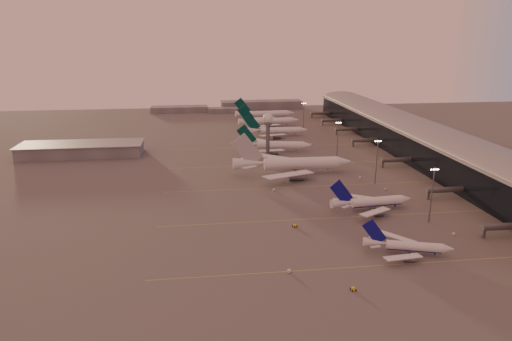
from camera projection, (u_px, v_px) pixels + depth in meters
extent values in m
plane|color=#4D4B4B|center=(299.00, 229.00, 192.53)|extent=(700.00, 700.00, 0.00)
cube|color=gold|center=(402.00, 264.00, 162.90)|extent=(180.00, 0.25, 0.02)
cube|color=gold|center=(359.00, 217.00, 205.70)|extent=(180.00, 0.25, 0.02)
cube|color=gold|center=(331.00, 186.00, 248.50)|extent=(180.00, 0.25, 0.02)
cube|color=gold|center=(311.00, 164.00, 291.31)|extent=(180.00, 0.25, 0.02)
cube|color=gold|center=(295.00, 146.00, 338.86)|extent=(180.00, 0.25, 0.02)
cube|color=black|center=(421.00, 143.00, 307.80)|extent=(36.00, 360.00, 18.00)
cylinder|color=slate|center=(422.00, 130.00, 305.25)|extent=(10.08, 360.00, 10.08)
cube|color=slate|center=(422.00, 129.00, 305.19)|extent=(40.00, 362.00, 0.80)
cylinder|color=#53555B|center=(508.00, 226.00, 184.14)|extent=(22.00, 2.80, 2.80)
cube|color=#53555B|center=(484.00, 233.00, 183.58)|extent=(1.20, 1.20, 4.40)
cylinder|color=#53555B|center=(448.00, 190.00, 227.90)|extent=(22.00, 2.80, 2.80)
cube|color=#53555B|center=(428.00, 195.00, 227.33)|extent=(1.20, 1.20, 4.40)
cylinder|color=#53555B|center=(398.00, 160.00, 283.07)|extent=(22.00, 2.80, 2.80)
cube|color=#53555B|center=(383.00, 164.00, 282.50)|extent=(1.20, 1.20, 4.40)
cylinder|color=#53555B|center=(366.00, 140.00, 336.33)|extent=(22.00, 2.80, 2.80)
cube|color=#53555B|center=(353.00, 144.00, 335.76)|extent=(1.20, 1.20, 4.40)
cylinder|color=#53555B|center=(348.00, 129.00, 376.28)|extent=(22.00, 2.80, 2.80)
cube|color=#53555B|center=(336.00, 132.00, 375.71)|extent=(1.20, 1.20, 4.40)
cylinder|color=#53555B|center=(333.00, 120.00, 416.23)|extent=(22.00, 2.80, 2.80)
cube|color=#53555B|center=(323.00, 123.00, 415.66)|extent=(1.20, 1.20, 4.40)
cylinder|color=#53555B|center=(322.00, 113.00, 454.28)|extent=(22.00, 2.80, 2.80)
cube|color=#53555B|center=(312.00, 116.00, 453.71)|extent=(1.20, 1.20, 4.40)
cube|color=slate|center=(82.00, 150.00, 309.90)|extent=(80.00, 25.00, 8.00)
cube|color=slate|center=(81.00, 144.00, 308.71)|extent=(82.00, 27.00, 0.60)
cylinder|color=#53555B|center=(268.00, 141.00, 304.16)|extent=(2.60, 2.60, 22.00)
cylinder|color=#53555B|center=(268.00, 124.00, 300.90)|extent=(5.20, 5.20, 1.20)
sphere|color=white|center=(268.00, 118.00, 299.80)|extent=(6.40, 6.40, 6.40)
cylinder|color=#53555B|center=(268.00, 113.00, 298.75)|extent=(0.16, 0.16, 2.00)
cylinder|color=#53555B|center=(432.00, 195.00, 196.07)|extent=(0.56, 0.56, 25.00)
cube|color=#53555B|center=(435.00, 169.00, 192.67)|extent=(3.60, 0.25, 0.25)
sphere|color=#FFEABF|center=(431.00, 170.00, 192.60)|extent=(0.56, 0.56, 0.56)
sphere|color=#FFEABF|center=(434.00, 169.00, 192.72)|extent=(0.56, 0.56, 0.56)
sphere|color=#FFEABF|center=(436.00, 169.00, 192.84)|extent=(0.56, 0.56, 0.56)
sphere|color=#FFEABF|center=(438.00, 169.00, 192.96)|extent=(0.56, 0.56, 0.56)
cylinder|color=#53555B|center=(377.00, 162.00, 248.02)|extent=(0.56, 0.56, 25.00)
cube|color=#53555B|center=(378.00, 140.00, 244.61)|extent=(3.60, 0.25, 0.25)
sphere|color=#FFEABF|center=(376.00, 141.00, 244.54)|extent=(0.56, 0.56, 0.56)
sphere|color=#FFEABF|center=(377.00, 141.00, 244.67)|extent=(0.56, 0.56, 0.56)
sphere|color=#FFEABF|center=(379.00, 141.00, 244.79)|extent=(0.56, 0.56, 0.56)
sphere|color=#FFEABF|center=(381.00, 141.00, 244.91)|extent=(0.56, 0.56, 0.56)
cylinder|color=#53555B|center=(338.00, 140.00, 299.72)|extent=(0.56, 0.56, 25.00)
cube|color=#53555B|center=(339.00, 122.00, 296.32)|extent=(3.60, 0.25, 0.25)
sphere|color=#FFEABF|center=(336.00, 123.00, 296.25)|extent=(0.56, 0.56, 0.56)
sphere|color=#FFEABF|center=(338.00, 123.00, 296.37)|extent=(0.56, 0.56, 0.56)
sphere|color=#FFEABF|center=(339.00, 123.00, 296.49)|extent=(0.56, 0.56, 0.56)
sphere|color=#FFEABF|center=(341.00, 123.00, 296.62)|extent=(0.56, 0.56, 0.56)
cylinder|color=#53555B|center=(304.00, 117.00, 385.08)|extent=(0.56, 0.56, 25.00)
cube|color=#53555B|center=(304.00, 103.00, 381.68)|extent=(3.60, 0.25, 0.25)
sphere|color=#FFEABF|center=(302.00, 103.00, 381.61)|extent=(0.56, 0.56, 0.56)
sphere|color=#FFEABF|center=(303.00, 103.00, 381.73)|extent=(0.56, 0.56, 0.56)
sphere|color=#FFEABF|center=(305.00, 103.00, 381.86)|extent=(0.56, 0.56, 0.56)
sphere|color=#FFEABF|center=(306.00, 103.00, 381.98)|extent=(0.56, 0.56, 0.56)
cube|color=slate|center=(180.00, 109.00, 488.73)|extent=(60.00, 18.00, 6.00)
cube|color=slate|center=(261.00, 105.00, 508.80)|extent=(90.00, 20.00, 9.00)
cube|color=slate|center=(227.00, 110.00, 485.46)|extent=(40.00, 15.00, 5.00)
cylinder|color=white|center=(414.00, 247.00, 169.46)|extent=(20.26, 9.23, 3.43)
cylinder|color=#0D0C79|center=(414.00, 249.00, 169.68)|extent=(19.59, 8.20, 2.47)
cone|color=white|center=(448.00, 250.00, 167.48)|extent=(4.74, 4.43, 3.43)
cone|color=white|center=(375.00, 243.00, 171.69)|extent=(9.09, 5.78, 3.43)
cube|color=white|center=(403.00, 258.00, 162.47)|extent=(14.95, 6.05, 1.08)
cylinder|color=slate|center=(409.00, 260.00, 164.40)|extent=(4.38, 3.28, 2.23)
cube|color=slate|center=(409.00, 258.00, 164.12)|extent=(0.33, 0.30, 1.37)
cube|color=white|center=(397.00, 238.00, 178.42)|extent=(12.67, 12.72, 1.08)
cylinder|color=slate|center=(404.00, 245.00, 176.58)|extent=(4.38, 3.28, 2.23)
cube|color=slate|center=(404.00, 242.00, 176.30)|extent=(0.33, 0.30, 1.37)
cube|color=#0D0C79|center=(374.00, 233.00, 170.56)|extent=(9.09, 3.09, 10.22)
cube|color=white|center=(375.00, 248.00, 167.98)|extent=(4.08, 2.04, 0.23)
cube|color=white|center=(374.00, 239.00, 175.35)|extent=(3.84, 3.74, 0.23)
cylinder|color=black|center=(435.00, 255.00, 168.87)|extent=(0.45, 0.45, 0.90)
cylinder|color=black|center=(408.00, 250.00, 172.26)|extent=(1.08, 0.72, 0.99)
cylinder|color=black|center=(410.00, 255.00, 168.51)|extent=(1.08, 0.72, 0.99)
cylinder|color=white|center=(377.00, 202.00, 213.44)|extent=(25.11, 6.38, 4.23)
cylinder|color=#0D0C79|center=(377.00, 204.00, 213.71)|extent=(24.51, 5.16, 3.04)
cone|color=white|center=(406.00, 200.00, 216.47)|extent=(5.16, 4.63, 4.23)
cone|color=white|center=(342.00, 204.00, 209.68)|extent=(10.74, 5.12, 4.23)
cube|color=white|center=(375.00, 213.00, 202.65)|extent=(17.33, 13.28, 1.33)
cylinder|color=slate|center=(378.00, 214.00, 206.12)|extent=(5.03, 3.16, 2.75)
cube|color=slate|center=(379.00, 212.00, 205.78)|extent=(0.36, 0.31, 1.69)
cube|color=white|center=(356.00, 197.00, 222.14)|extent=(18.16, 10.85, 1.33)
cylinder|color=slate|center=(363.00, 202.00, 221.01)|extent=(5.03, 3.16, 2.75)
cube|color=slate|center=(363.00, 200.00, 220.67)|extent=(0.36, 0.31, 1.69)
cube|color=#0D0C79|center=(341.00, 194.00, 208.09)|extent=(11.59, 1.40, 12.60)
cube|color=white|center=(346.00, 208.00, 205.15)|extent=(5.05, 4.02, 0.28)
cube|color=white|center=(338.00, 200.00, 214.16)|extent=(5.13, 3.40, 0.28)
cylinder|color=black|center=(395.00, 207.00, 216.19)|extent=(0.56, 0.56, 1.11)
cylinder|color=black|center=(370.00, 207.00, 216.12)|extent=(1.27, 0.66, 1.22)
cylinder|color=black|center=(375.00, 210.00, 211.54)|extent=(1.27, 0.66, 1.22)
cylinder|color=white|center=(301.00, 165.00, 269.73)|extent=(43.75, 7.51, 6.82)
cylinder|color=white|center=(301.00, 168.00, 270.16)|extent=(42.85, 5.59, 4.91)
cone|color=white|center=(343.00, 164.00, 272.52)|extent=(8.56, 6.95, 6.82)
cone|color=white|center=(249.00, 166.00, 266.17)|extent=(18.41, 7.11, 6.82)
cube|color=white|center=(288.00, 177.00, 251.63)|extent=(31.20, 20.73, 2.03)
cylinder|color=slate|center=(296.00, 179.00, 257.07)|extent=(8.52, 4.57, 4.43)
cube|color=slate|center=(296.00, 176.00, 256.62)|extent=(0.33, 0.28, 2.73)
cube|color=white|center=(278.00, 160.00, 286.23)|extent=(30.93, 21.50, 2.03)
cylinder|color=slate|center=(287.00, 166.00, 283.49)|extent=(8.52, 4.57, 4.43)
cube|color=slate|center=(288.00, 163.00, 283.04)|extent=(0.33, 0.28, 2.73)
cube|color=#A9ACB1|center=(247.00, 152.00, 263.79)|extent=(18.91, 0.68, 20.24)
cube|color=white|center=(249.00, 169.00, 258.03)|extent=(8.99, 6.45, 0.28)
cube|color=white|center=(247.00, 162.00, 274.14)|extent=(8.97, 6.65, 0.28)
cylinder|color=black|center=(328.00, 171.00, 272.69)|extent=(0.55, 0.55, 1.10)
cylinder|color=black|center=(294.00, 171.00, 272.83)|extent=(1.22, 0.57, 1.21)
cylinder|color=black|center=(295.00, 173.00, 268.22)|extent=(1.22, 0.57, 1.21)
cylinder|color=white|center=(280.00, 146.00, 321.00)|extent=(32.48, 10.71, 5.17)
cylinder|color=white|center=(280.00, 148.00, 321.33)|extent=(31.59, 9.17, 3.72)
cone|color=white|center=(307.00, 147.00, 320.12)|extent=(7.02, 6.18, 5.17)
cone|color=white|center=(248.00, 145.00, 321.87)|extent=(14.15, 7.45, 5.17)
cube|color=white|center=(268.00, 152.00, 308.70)|extent=(23.81, 12.30, 1.53)
cylinder|color=slate|center=(274.00, 154.00, 312.18)|extent=(6.70, 4.40, 3.36)
cube|color=slate|center=(274.00, 152.00, 311.83)|extent=(0.30, 0.27, 2.07)
cube|color=white|center=(269.00, 143.00, 334.54)|extent=(21.65, 18.61, 1.53)
cylinder|color=slate|center=(274.00, 147.00, 331.91)|extent=(6.70, 4.40, 3.36)
cube|color=slate|center=(274.00, 145.00, 331.57)|extent=(0.30, 0.27, 2.07)
cube|color=#023633|center=(247.00, 137.00, 320.15)|extent=(14.06, 2.80, 15.31)
cube|color=white|center=(247.00, 147.00, 315.90)|extent=(6.61, 3.94, 0.22)
cube|color=white|center=(248.00, 143.00, 327.79)|extent=(6.39, 5.54, 0.22)
cylinder|color=black|center=(297.00, 151.00, 321.35)|extent=(0.45, 0.45, 0.89)
cylinder|color=black|center=(276.00, 150.00, 323.90)|extent=(1.04, 0.61, 0.98)
cylinder|color=black|center=(276.00, 151.00, 320.14)|extent=(1.04, 0.61, 0.98)
cylinder|color=white|center=(280.00, 132.00, 370.64)|extent=(32.17, 6.57, 5.16)
cylinder|color=white|center=(280.00, 133.00, 370.97)|extent=(31.47, 5.10, 3.71)
cone|color=white|center=(304.00, 131.00, 372.16)|extent=(6.41, 5.43, 5.16)
cone|color=white|center=(253.00, 131.00, 368.64)|extent=(13.62, 5.75, 5.16)
cube|color=white|center=(273.00, 136.00, 357.41)|extent=(23.27, 14.83, 1.53)
cylinder|color=slate|center=(277.00, 138.00, 361.36)|extent=(6.33, 3.62, 3.35)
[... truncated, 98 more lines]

